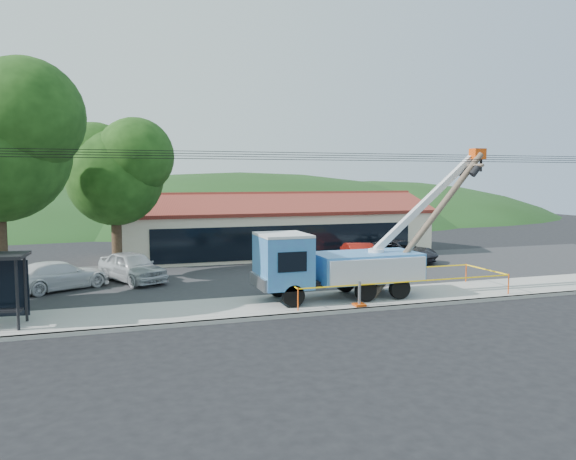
% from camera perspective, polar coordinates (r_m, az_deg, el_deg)
% --- Properties ---
extents(ground, '(120.00, 120.00, 0.00)m').
position_cam_1_polar(ground, '(21.50, 3.37, -10.05)').
color(ground, black).
rests_on(ground, ground).
extents(curb, '(60.00, 0.25, 0.15)m').
position_cam_1_polar(curb, '(23.38, 1.45, -8.59)').
color(curb, gray).
rests_on(curb, ground).
extents(sidewalk, '(60.00, 4.00, 0.15)m').
position_cam_1_polar(sidewalk, '(25.13, -0.03, -7.60)').
color(sidewalk, gray).
rests_on(sidewalk, ground).
extents(parking_lot, '(60.00, 12.00, 0.10)m').
position_cam_1_polar(parking_lot, '(32.68, -4.44, -4.63)').
color(parking_lot, '#28282B').
rests_on(parking_lot, ground).
extents(strip_mall, '(22.50, 8.53, 4.67)m').
position_cam_1_polar(strip_mall, '(41.11, -1.71, 0.02)').
color(strip_mall, beige).
rests_on(strip_mall, ground).
extents(tree_lot, '(6.30, 5.60, 8.94)m').
position_cam_1_polar(tree_lot, '(32.27, -17.19, 6.01)').
color(tree_lot, '#332316').
rests_on(tree_lot, ground).
extents(hill_west, '(78.40, 56.00, 28.00)m').
position_cam_1_polar(hill_west, '(74.83, -23.85, 0.53)').
color(hill_west, '#1A3513').
rests_on(hill_west, ground).
extents(hill_center, '(89.60, 64.00, 32.00)m').
position_cam_1_polar(hill_center, '(76.54, -4.89, 1.07)').
color(hill_center, '#1A3513').
rests_on(hill_center, ground).
extents(hill_east, '(72.80, 52.00, 26.00)m').
position_cam_1_polar(hill_east, '(83.46, 8.59, 1.38)').
color(hill_east, '#1A3513').
rests_on(hill_east, ground).
extents(utility_truck, '(11.48, 4.13, 6.96)m').
position_cam_1_polar(utility_truck, '(25.92, 4.72, -3.43)').
color(utility_truck, black).
rests_on(utility_truck, ground).
extents(leaning_pole, '(5.99, 1.66, 6.90)m').
position_cam_1_polar(leaning_pole, '(27.56, 14.55, 1.32)').
color(leaning_pole, brown).
rests_on(leaning_pole, ground).
extents(caution_tape, '(10.73, 3.37, 0.97)m').
position_cam_1_polar(caution_tape, '(27.24, 10.55, -4.96)').
color(caution_tape, '#E3480C').
rests_on(caution_tape, ground).
extents(car_silver, '(3.89, 5.20, 1.65)m').
position_cam_1_polar(car_silver, '(31.52, -15.51, -5.27)').
color(car_silver, silver).
rests_on(car_silver, ground).
extents(car_red, '(2.41, 4.79, 1.51)m').
position_cam_1_polar(car_red, '(35.32, 7.34, -3.99)').
color(car_red, maroon).
rests_on(car_red, ground).
extents(car_white, '(5.35, 4.26, 1.45)m').
position_cam_1_polar(car_white, '(30.50, -22.20, -5.83)').
color(car_white, white).
rests_on(car_white, ground).
extents(car_dark, '(4.58, 5.69, 1.44)m').
position_cam_1_polar(car_dark, '(38.34, 11.26, -3.31)').
color(car_dark, black).
rests_on(car_dark, ground).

